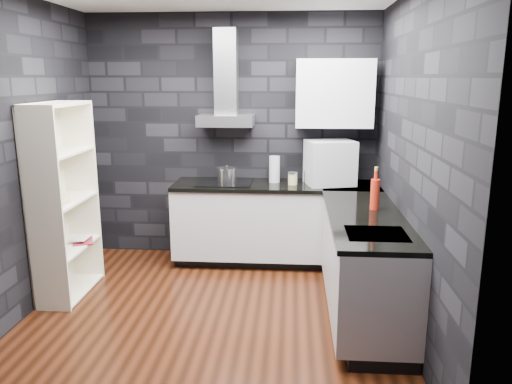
# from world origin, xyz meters

# --- Properties ---
(ground) EXTENTS (3.20, 3.20, 0.00)m
(ground) POSITION_xyz_m (0.00, 0.00, 0.00)
(ground) COLOR #3D1A0C
(wall_back) EXTENTS (3.20, 0.05, 2.70)m
(wall_back) POSITION_xyz_m (0.00, 1.62, 1.35)
(wall_back) COLOR black
(wall_back) RESTS_ON ground
(wall_front) EXTENTS (3.20, 0.05, 2.70)m
(wall_front) POSITION_xyz_m (0.00, -1.62, 1.35)
(wall_front) COLOR black
(wall_front) RESTS_ON ground
(wall_left) EXTENTS (0.05, 3.20, 2.70)m
(wall_left) POSITION_xyz_m (-1.62, 0.00, 1.35)
(wall_left) COLOR black
(wall_left) RESTS_ON ground
(wall_right) EXTENTS (0.05, 3.20, 2.70)m
(wall_right) POSITION_xyz_m (1.62, 0.00, 1.35)
(wall_right) COLOR black
(wall_right) RESTS_ON ground
(toekick_back) EXTENTS (2.18, 0.50, 0.10)m
(toekick_back) POSITION_xyz_m (0.50, 1.34, 0.05)
(toekick_back) COLOR black
(toekick_back) RESTS_ON ground
(toekick_right) EXTENTS (0.50, 1.78, 0.10)m
(toekick_right) POSITION_xyz_m (1.34, 0.10, 0.05)
(toekick_right) COLOR black
(toekick_right) RESTS_ON ground
(counter_back_cab) EXTENTS (2.20, 0.60, 0.76)m
(counter_back_cab) POSITION_xyz_m (0.50, 1.30, 0.48)
(counter_back_cab) COLOR silver
(counter_back_cab) RESTS_ON ground
(counter_right_cab) EXTENTS (0.60, 1.80, 0.76)m
(counter_right_cab) POSITION_xyz_m (1.30, 0.10, 0.48)
(counter_right_cab) COLOR silver
(counter_right_cab) RESTS_ON ground
(counter_back_top) EXTENTS (2.20, 0.62, 0.04)m
(counter_back_top) POSITION_xyz_m (0.50, 1.29, 0.88)
(counter_back_top) COLOR black
(counter_back_top) RESTS_ON counter_back_cab
(counter_right_top) EXTENTS (0.62, 1.80, 0.04)m
(counter_right_top) POSITION_xyz_m (1.29, 0.10, 0.88)
(counter_right_top) COLOR black
(counter_right_top) RESTS_ON counter_right_cab
(counter_corner_top) EXTENTS (0.62, 0.62, 0.04)m
(counter_corner_top) POSITION_xyz_m (1.30, 1.30, 0.88)
(counter_corner_top) COLOR black
(counter_corner_top) RESTS_ON counter_right_cab
(hood_body) EXTENTS (0.60, 0.34, 0.12)m
(hood_body) POSITION_xyz_m (-0.05, 1.43, 1.56)
(hood_body) COLOR #A4A4A8
(hood_body) RESTS_ON wall_back
(hood_chimney) EXTENTS (0.24, 0.20, 0.90)m
(hood_chimney) POSITION_xyz_m (-0.05, 1.50, 2.07)
(hood_chimney) COLOR #A4A4A8
(hood_chimney) RESTS_ON hood_body
(upper_cabinet) EXTENTS (0.80, 0.35, 0.70)m
(upper_cabinet) POSITION_xyz_m (1.10, 1.43, 1.85)
(upper_cabinet) COLOR silver
(upper_cabinet) RESTS_ON wall_back
(cooktop) EXTENTS (0.58, 0.50, 0.01)m
(cooktop) POSITION_xyz_m (-0.05, 1.30, 0.91)
(cooktop) COLOR black
(cooktop) RESTS_ON counter_back_top
(sink_rim) EXTENTS (0.44, 0.40, 0.01)m
(sink_rim) POSITION_xyz_m (1.30, -0.40, 0.89)
(sink_rim) COLOR #A4A4A8
(sink_rim) RESTS_ON counter_right_top
(pot) EXTENTS (0.23, 0.23, 0.13)m
(pot) POSITION_xyz_m (-0.04, 1.38, 0.98)
(pot) COLOR #BAB9BE
(pot) RESTS_ON cooktop
(glass_vase) EXTENTS (0.12, 0.12, 0.28)m
(glass_vase) POSITION_xyz_m (0.48, 1.38, 1.04)
(glass_vase) COLOR silver
(glass_vase) RESTS_ON counter_back_top
(storage_jar) EXTENTS (0.10, 0.10, 0.12)m
(storage_jar) POSITION_xyz_m (0.68, 1.26, 0.96)
(storage_jar) COLOR #C6BB82
(storage_jar) RESTS_ON counter_back_top
(utensil_crock) EXTENTS (0.11, 0.11, 0.13)m
(utensil_crock) POSITION_xyz_m (0.86, 1.38, 0.97)
(utensil_crock) COLOR #BAB9BE
(utensil_crock) RESTS_ON counter_back_top
(appliance_garage) EXTENTS (0.56, 0.49, 0.48)m
(appliance_garage) POSITION_xyz_m (1.07, 1.31, 1.12)
(appliance_garage) COLOR silver
(appliance_garage) RESTS_ON counter_back_top
(red_bottle) EXTENTS (0.10, 0.10, 0.26)m
(red_bottle) POSITION_xyz_m (1.39, 0.29, 1.03)
(red_bottle) COLOR red
(red_bottle) RESTS_ON counter_right_top
(bookshelf) EXTENTS (0.47, 0.85, 1.80)m
(bookshelf) POSITION_xyz_m (-1.42, 0.36, 0.90)
(bookshelf) COLOR white
(bookshelf) RESTS_ON ground
(fruit_bowl) EXTENTS (0.25, 0.25, 0.05)m
(fruit_bowl) POSITION_xyz_m (-1.42, 0.26, 0.94)
(fruit_bowl) COLOR white
(fruit_bowl) RESTS_ON bookshelf
(book_red) EXTENTS (0.18, 0.10, 0.25)m
(book_red) POSITION_xyz_m (-1.43, 0.48, 0.57)
(book_red) COLOR maroon
(book_red) RESTS_ON bookshelf
(book_second) EXTENTS (0.16, 0.02, 0.21)m
(book_second) POSITION_xyz_m (-1.44, 0.52, 0.59)
(book_second) COLOR #B2B2B2
(book_second) RESTS_ON bookshelf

